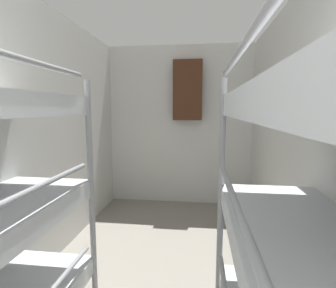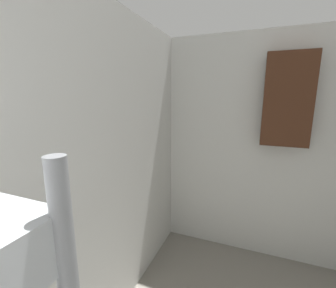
% 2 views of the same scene
% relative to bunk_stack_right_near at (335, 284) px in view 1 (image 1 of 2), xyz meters
% --- Properties ---
extents(wall_left, '(0.06, 4.81, 2.50)m').
position_rel_bunk_stack_right_near_xyz_m(wall_left, '(-1.96, 0.93, 0.33)').
color(wall_left, silver).
rests_on(wall_left, ground_plane).
extents(wall_right, '(0.06, 4.81, 2.50)m').
position_rel_bunk_stack_right_near_xyz_m(wall_right, '(0.35, 0.93, 0.33)').
color(wall_right, silver).
rests_on(wall_right, ground_plane).
extents(wall_back, '(2.37, 0.06, 2.50)m').
position_rel_bunk_stack_right_near_xyz_m(wall_back, '(-0.80, 3.31, 0.33)').
color(wall_back, silver).
rests_on(wall_back, ground_plane).
extents(bunk_stack_right_near, '(0.65, 1.86, 1.76)m').
position_rel_bunk_stack_right_near_xyz_m(bunk_stack_right_near, '(0.00, 0.00, 0.00)').
color(bunk_stack_right_near, gray).
rests_on(bunk_stack_right_near, ground_plane).
extents(hanging_coat, '(0.44, 0.12, 0.90)m').
position_rel_bunk_stack_right_near_xyz_m(hanging_coat, '(-0.67, 3.16, 0.88)').
color(hanging_coat, '#472819').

